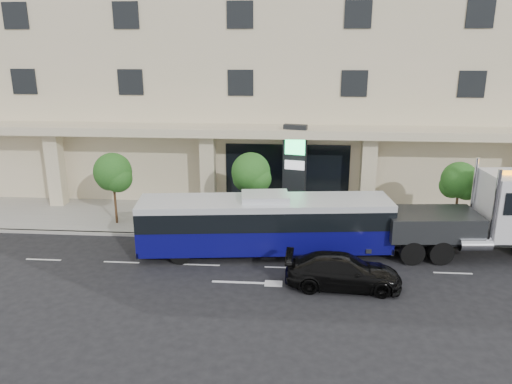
# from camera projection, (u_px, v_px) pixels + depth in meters

# --- Properties ---
(ground) EXTENTS (120.00, 120.00, 0.00)m
(ground) POSITION_uv_depth(u_px,v_px,m) (284.00, 255.00, 25.51)
(ground) COLOR black
(ground) RESTS_ON ground
(sidewalk) EXTENTS (120.00, 6.00, 0.15)m
(sidewalk) POSITION_uv_depth(u_px,v_px,m) (286.00, 220.00, 30.26)
(sidewalk) COLOR gray
(sidewalk) RESTS_ON ground
(curb) EXTENTS (120.00, 0.30, 0.15)m
(curb) POSITION_uv_depth(u_px,v_px,m) (285.00, 239.00, 27.40)
(curb) COLOR gray
(curb) RESTS_ON ground
(convention_center) EXTENTS (60.00, 17.60, 20.00)m
(convention_center) POSITION_uv_depth(u_px,v_px,m) (291.00, 48.00, 37.33)
(convention_center) COLOR beige
(convention_center) RESTS_ON ground
(tree_left) EXTENTS (2.27, 2.20, 4.22)m
(tree_left) POSITION_uv_depth(u_px,v_px,m) (113.00, 174.00, 28.76)
(tree_left) COLOR #422B19
(tree_left) RESTS_ON sidewalk
(tree_mid) EXTENTS (2.28, 2.20, 4.38)m
(tree_mid) POSITION_uv_depth(u_px,v_px,m) (251.00, 175.00, 28.13)
(tree_mid) COLOR #422B19
(tree_mid) RESTS_ON sidewalk
(tree_right) EXTENTS (2.10, 2.00, 4.04)m
(tree_right) POSITION_uv_depth(u_px,v_px,m) (460.00, 183.00, 27.37)
(tree_right) COLOR #422B19
(tree_right) RESTS_ON sidewalk
(city_bus) EXTENTS (12.89, 4.08, 3.21)m
(city_bus) POSITION_uv_depth(u_px,v_px,m) (265.00, 223.00, 25.27)
(city_bus) COLOR black
(city_bus) RESTS_ON ground
(tow_truck) EXTENTS (10.60, 3.35, 4.81)m
(tow_truck) POSITION_uv_depth(u_px,v_px,m) (487.00, 218.00, 25.01)
(tow_truck) COLOR #2D3033
(tow_truck) RESTS_ON ground
(black_sedan) EXTENTS (5.19, 2.28, 1.48)m
(black_sedan) POSITION_uv_depth(u_px,v_px,m) (343.00, 271.00, 22.02)
(black_sedan) COLOR black
(black_sedan) RESTS_ON ground
(signage_pylon) EXTENTS (1.47, 0.82, 5.58)m
(signage_pylon) POSITION_uv_depth(u_px,v_px,m) (294.00, 169.00, 30.42)
(signage_pylon) COLOR black
(signage_pylon) RESTS_ON sidewalk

